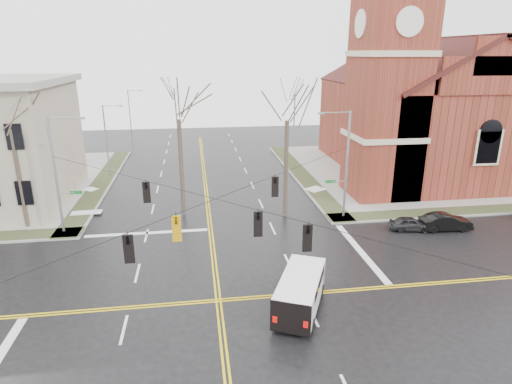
{
  "coord_description": "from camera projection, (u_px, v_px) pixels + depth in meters",
  "views": [
    {
      "loc": [
        -0.95,
        -21.52,
        13.59
      ],
      "look_at": [
        3.06,
        6.0,
        4.49
      ],
      "focal_mm": 30.0,
      "sensor_mm": 36.0,
      "label": 1
    }
  ],
  "objects": [
    {
      "name": "ground",
      "position": [
        218.0,
        300.0,
        24.6
      ],
      "size": [
        120.0,
        120.0,
        0.0
      ],
      "primitive_type": "plane",
      "color": "black",
      "rests_on": "ground"
    },
    {
      "name": "sidewalks",
      "position": [
        218.0,
        299.0,
        24.58
      ],
      "size": [
        80.0,
        80.0,
        0.17
      ],
      "color": "gray",
      "rests_on": "ground"
    },
    {
      "name": "road_markings",
      "position": [
        218.0,
        300.0,
        24.6
      ],
      "size": [
        100.0,
        100.0,
        0.01
      ],
      "color": "gold",
      "rests_on": "ground"
    },
    {
      "name": "church",
      "position": [
        420.0,
        100.0,
        48.69
      ],
      "size": [
        24.28,
        27.48,
        27.5
      ],
      "color": "maroon",
      "rests_on": "ground"
    },
    {
      "name": "signal_pole_ne",
      "position": [
        345.0,
        162.0,
        35.43
      ],
      "size": [
        2.75,
        0.22,
        9.0
      ],
      "color": "gray",
      "rests_on": "ground"
    },
    {
      "name": "signal_pole_nw",
      "position": [
        58.0,
        172.0,
        32.32
      ],
      "size": [
        2.75,
        0.22,
        9.0
      ],
      "color": "gray",
      "rests_on": "ground"
    },
    {
      "name": "span_wires",
      "position": [
        215.0,
        199.0,
        22.67
      ],
      "size": [
        23.02,
        23.02,
        0.03
      ],
      "color": "black",
      "rests_on": "ground"
    },
    {
      "name": "traffic_signals",
      "position": [
        216.0,
        217.0,
        22.28
      ],
      "size": [
        8.21,
        8.26,
        1.3
      ],
      "color": "black",
      "rests_on": "ground"
    },
    {
      "name": "streetlight_north_a",
      "position": [
        107.0,
        138.0,
        48.08
      ],
      "size": [
        2.3,
        0.2,
        8.0
      ],
      "color": "gray",
      "rests_on": "ground"
    },
    {
      "name": "streetlight_north_b",
      "position": [
        131.0,
        114.0,
        66.89
      ],
      "size": [
        2.3,
        0.2,
        8.0
      ],
      "color": "gray",
      "rests_on": "ground"
    },
    {
      "name": "cargo_van",
      "position": [
        301.0,
        289.0,
        23.57
      ],
      "size": [
        4.07,
        5.67,
        2.03
      ],
      "rotation": [
        0.0,
        0.0,
        -0.43
      ],
      "color": "white",
      "rests_on": "ground"
    },
    {
      "name": "parked_car_a",
      "position": [
        410.0,
        224.0,
        34.17
      ],
      "size": [
        3.46,
        1.94,
        1.11
      ],
      "primitive_type": "imported",
      "rotation": [
        0.0,
        0.0,
        1.37
      ],
      "color": "#232326",
      "rests_on": "ground"
    },
    {
      "name": "parked_car_b",
      "position": [
        446.0,
        222.0,
        34.22
      ],
      "size": [
        4.19,
        1.66,
        1.36
      ],
      "primitive_type": "imported",
      "rotation": [
        0.0,
        0.0,
        1.52
      ],
      "color": "black",
      "rests_on": "ground"
    },
    {
      "name": "tree_nw_far",
      "position": [
        10.0,
        122.0,
        32.15
      ],
      "size": [
        4.0,
        4.0,
        11.91
      ],
      "color": "#3D3226",
      "rests_on": "ground"
    },
    {
      "name": "tree_nw_near",
      "position": [
        178.0,
        113.0,
        34.9
      ],
      "size": [
        4.0,
        4.0,
        12.32
      ],
      "color": "#3D3226",
      "rests_on": "ground"
    },
    {
      "name": "tree_ne",
      "position": [
        287.0,
        114.0,
        34.73
      ],
      "size": [
        4.0,
        4.0,
        12.21
      ],
      "color": "#3D3226",
      "rests_on": "ground"
    }
  ]
}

